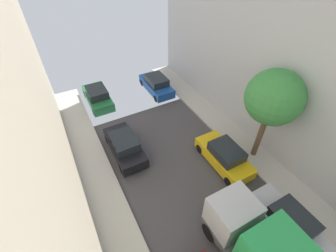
# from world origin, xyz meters

# --- Properties ---
(parked_car_left_4) EXTENTS (1.78, 4.20, 1.57)m
(parked_car_left_4) POSITION_xyz_m (-2.70, 12.16, 0.72)
(parked_car_left_4) COLOR black
(parked_car_left_4) RESTS_ON ground
(parked_car_left_5) EXTENTS (1.78, 4.20, 1.57)m
(parked_car_left_5) POSITION_xyz_m (-2.70, 18.87, 0.72)
(parked_car_left_5) COLOR #1E6638
(parked_car_left_5) RESTS_ON ground
(parked_car_right_2) EXTENTS (1.78, 4.20, 1.57)m
(parked_car_right_2) POSITION_xyz_m (2.70, 3.10, 0.72)
(parked_car_right_2) COLOR silver
(parked_car_right_2) RESTS_ON ground
(parked_car_right_3) EXTENTS (1.78, 4.20, 1.57)m
(parked_car_right_3) POSITION_xyz_m (2.70, 8.19, 0.72)
(parked_car_right_3) COLOR gold
(parked_car_right_3) RESTS_ON ground
(parked_car_right_4) EXTENTS (1.78, 4.20, 1.57)m
(parked_car_right_4) POSITION_xyz_m (2.70, 18.18, 0.72)
(parked_car_right_4) COLOR #194799
(parked_car_right_4) RESTS_ON ground
(street_tree_1) EXTENTS (3.23, 3.23, 6.31)m
(street_tree_1) POSITION_xyz_m (4.99, 7.75, 4.81)
(street_tree_1) COLOR brown
(street_tree_1) RESTS_ON sidewalk_right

